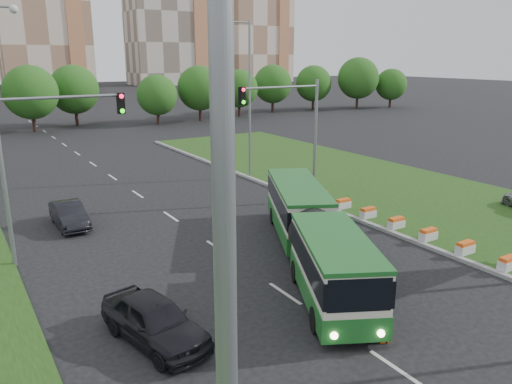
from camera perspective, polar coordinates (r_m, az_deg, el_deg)
ground at (r=22.61m, az=9.64°, el=-9.54°), size 360.00×360.00×0.00m
grass_median at (r=36.70m, az=16.64°, el=-0.12°), size 14.00×60.00×0.15m
median_kerb at (r=31.95m, az=8.31°, el=-1.85°), size 0.30×60.00×0.18m
lane_markings at (r=37.99m, az=-14.36°, el=0.44°), size 0.20×100.00×0.01m
flower_planters at (r=27.55m, az=19.10°, el=-4.58°), size 1.10×18.10×0.60m
traffic_mast_median at (r=31.59m, az=4.54°, el=7.84°), size 5.76×0.32×8.00m
traffic_mast_left at (r=24.75m, az=-23.51°, el=4.57°), size 5.76×0.32×8.00m
street_lamps at (r=27.63m, az=-8.65°, el=8.01°), size 36.00×60.00×12.00m
tree_line at (r=74.28m, az=-13.47°, el=11.07°), size 120.00×8.00×9.00m
apartment_tower_ceast at (r=168.39m, az=-23.43°, el=19.40°), size 25.00×15.00×50.00m
apartment_tower_east at (r=179.51m, az=-9.95°, el=19.55°), size 27.00×15.00×47.00m
midrise_east at (r=195.41m, az=0.13°, el=18.37°), size 24.00×14.00×40.00m
articulated_bus at (r=23.31m, az=5.63°, el=-4.58°), size 2.36×15.12×2.49m
car_left_near at (r=17.70m, az=-11.53°, el=-14.16°), size 2.85×4.98×1.60m
car_left_far at (r=30.30m, az=-20.57°, el=-2.43°), size 1.50×4.27×1.41m
pedestrian at (r=17.87m, az=10.87°, el=-13.88°), size 0.56×0.67×1.56m
shopping_trolley at (r=18.15m, az=14.41°, el=-15.50°), size 0.31×0.33×0.53m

